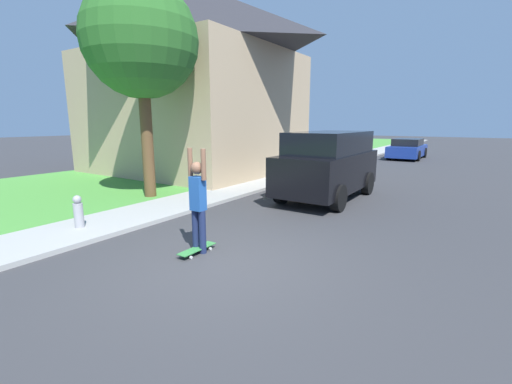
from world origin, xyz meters
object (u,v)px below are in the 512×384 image
object	(u,v)px
suv_parked	(328,164)
skateboarder	(198,200)
skateboard	(197,249)
fire_hydrant	(78,212)
car_down_street	(407,149)
lawn_tree_near	(141,41)

from	to	relation	value
suv_parked	skateboarder	bearing A→B (deg)	-92.15
skateboard	fire_hydrant	world-z (taller)	fire_hydrant
suv_parked	car_down_street	bearing A→B (deg)	90.90
fire_hydrant	car_down_street	bearing A→B (deg)	81.60
suv_parked	fire_hydrant	world-z (taller)	suv_parked
lawn_tree_near	skateboard	world-z (taller)	lawn_tree_near
lawn_tree_near	fire_hydrant	world-z (taller)	lawn_tree_near
lawn_tree_near	car_down_street	distance (m)	18.59
lawn_tree_near	fire_hydrant	distance (m)	5.45
skateboarder	fire_hydrant	bearing A→B (deg)	-169.66
car_down_street	skateboarder	size ratio (longest dim) A/B	2.30
lawn_tree_near	skateboard	bearing A→B (deg)	-30.41
skateboarder	skateboard	world-z (taller)	skateboarder
suv_parked	skateboard	distance (m)	5.87
lawn_tree_near	car_down_street	bearing A→B (deg)	75.82
car_down_street	skateboard	size ratio (longest dim) A/B	5.33
car_down_street	fire_hydrant	size ratio (longest dim) A/B	6.18
suv_parked	skateboarder	distance (m)	5.71
suv_parked	skateboard	bearing A→B (deg)	-92.07
skateboarder	skateboard	size ratio (longest dim) A/B	2.31
lawn_tree_near	suv_parked	bearing A→B (deg)	34.05
skateboard	fire_hydrant	bearing A→B (deg)	-171.06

